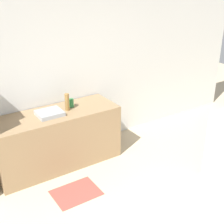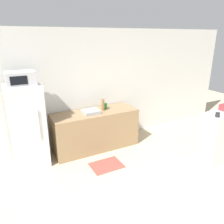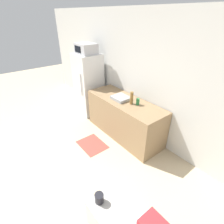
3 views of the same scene
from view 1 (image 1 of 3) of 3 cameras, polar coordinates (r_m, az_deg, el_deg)
name	(u,v)px [view 1 (image 1 of 3)]	position (r m, az deg, el deg)	size (l,w,h in m)	color
wall_back	(45,77)	(4.84, -12.07, 6.23)	(8.00, 0.06, 2.60)	silver
counter	(57,139)	(4.83, -9.99, -4.86)	(1.89, 0.68, 0.87)	#937551
sink_basin	(50,113)	(4.57, -11.35, -0.22)	(0.36, 0.32, 0.06)	#9EA3A8
bottle_tall	(67,102)	(4.66, -8.21, 1.82)	(0.07, 0.07, 0.26)	olive
bottle_short	(71,103)	(4.79, -7.42, 1.67)	(0.07, 0.07, 0.13)	#2D7F42
kitchen_rug	(76,193)	(4.41, -6.59, -14.43)	(0.62, 0.48, 0.01)	#99473D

